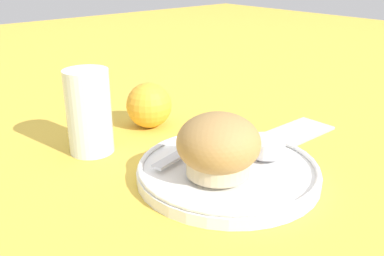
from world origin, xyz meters
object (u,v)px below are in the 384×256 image
muffin (218,146)px  butter_knife (200,143)px  orange_fruit (149,105)px  juice_glass (89,112)px

muffin → butter_knife: bearing=62.5°
orange_fruit → juice_glass: juice_glass is taller
butter_knife → orange_fruit: (0.02, 0.14, 0.01)m
muffin → butter_knife: size_ratio=0.53×
orange_fruit → juice_glass: (-0.12, -0.02, 0.02)m
butter_knife → juice_glass: size_ratio=1.55×
orange_fruit → juice_glass: size_ratio=0.62×
orange_fruit → muffin: bearing=-104.6°
butter_knife → juice_glass: (-0.10, 0.11, 0.04)m
orange_fruit → butter_knife: bearing=-96.6°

